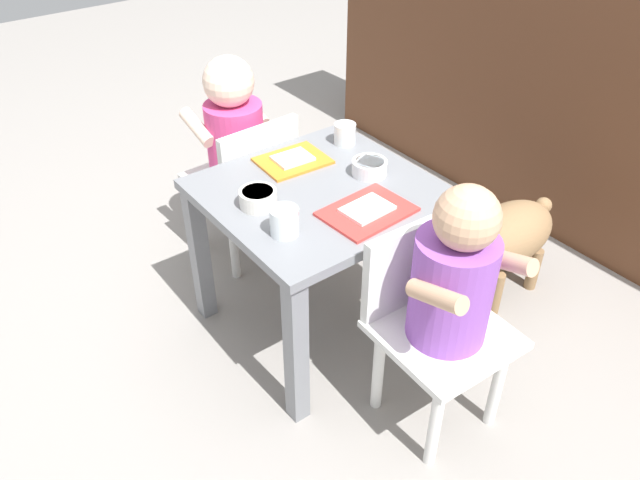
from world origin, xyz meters
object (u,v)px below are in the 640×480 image
at_px(seated_child_left, 237,139).
at_px(food_tray_right, 367,211).
at_px(water_cup_right, 284,223).
at_px(dining_table, 320,217).
at_px(food_tray_left, 293,160).
at_px(seated_child_right, 449,285).
at_px(water_cup_left, 345,135).
at_px(dog, 502,238).
at_px(veggie_bowl_far, 258,198).
at_px(veggie_bowl_near, 370,167).

bearing_deg(seated_child_left, food_tray_right, 1.61).
height_order(seated_child_left, water_cup_right, seated_child_left).
relative_size(dining_table, food_tray_left, 2.92).
bearing_deg(seated_child_left, seated_child_right, 1.20).
relative_size(food_tray_left, food_tray_right, 0.86).
bearing_deg(food_tray_right, water_cup_left, 149.73).
bearing_deg(water_cup_right, water_cup_left, 124.10).
relative_size(seated_child_right, water_cup_left, 10.84).
xyz_separation_m(dog, water_cup_right, (-0.12, -0.68, 0.27)).
xyz_separation_m(seated_child_left, veggie_bowl_far, (0.40, -0.17, 0.06)).
xyz_separation_m(water_cup_left, veggie_bowl_near, (0.17, -0.06, -0.00)).
relative_size(food_tray_right, water_cup_left, 3.54).
distance_m(dining_table, veggie_bowl_far, 0.20).
bearing_deg(seated_child_left, water_cup_right, -19.39).
height_order(dining_table, dog, dining_table).
xyz_separation_m(food_tray_right, veggie_bowl_far, (-0.18, -0.19, 0.02)).
distance_m(dining_table, water_cup_right, 0.24).
height_order(food_tray_right, water_cup_left, water_cup_left).
bearing_deg(food_tray_left, dining_table, -8.85).
relative_size(dining_table, water_cup_left, 8.92).
distance_m(food_tray_left, veggie_bowl_near, 0.21).
distance_m(dining_table, veggie_bowl_near, 0.18).
bearing_deg(dining_table, veggie_bowl_far, -100.07).
bearing_deg(veggie_bowl_near, food_tray_left, -144.33).
bearing_deg(dog, seated_child_left, -142.85).
xyz_separation_m(dining_table, food_tray_left, (-0.15, 0.02, 0.09)).
bearing_deg(water_cup_right, dining_table, 120.29).
height_order(seated_child_left, veggie_bowl_far, seated_child_left).
height_order(seated_child_left, food_tray_right, seated_child_left).
relative_size(dog, veggie_bowl_far, 4.85).
bearing_deg(seated_child_right, water_cup_right, -147.48).
relative_size(seated_child_left, food_tray_right, 3.06).
xyz_separation_m(seated_child_left, water_cup_right, (0.53, -0.19, 0.06)).
bearing_deg(veggie_bowl_far, dining_table, 79.93).
height_order(seated_child_left, seated_child_right, same).
distance_m(water_cup_left, water_cup_right, 0.46).
bearing_deg(seated_child_right, water_cup_left, 162.86).
distance_m(dining_table, water_cup_left, 0.28).
xyz_separation_m(seated_child_left, veggie_bowl_near, (0.44, 0.14, 0.06)).
distance_m(water_cup_left, veggie_bowl_near, 0.18).
xyz_separation_m(seated_child_right, dog, (-0.20, 0.47, -0.20)).
bearing_deg(water_cup_left, food_tray_right, -30.27).
relative_size(water_cup_right, veggie_bowl_near, 0.73).
relative_size(seated_child_left, seated_child_right, 1.00).
bearing_deg(seated_child_left, veggie_bowl_near, 17.50).
bearing_deg(food_tray_left, dog, 51.62).
relative_size(dog, water_cup_left, 7.20).
distance_m(seated_child_right, water_cup_right, 0.39).
distance_m(seated_child_left, seated_child_right, 0.85).
xyz_separation_m(dining_table, seated_child_right, (0.43, 0.03, 0.04)).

